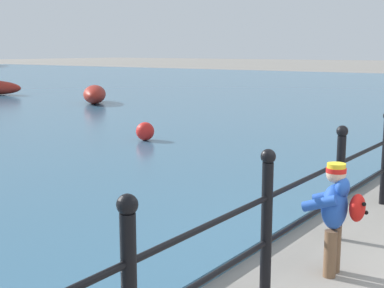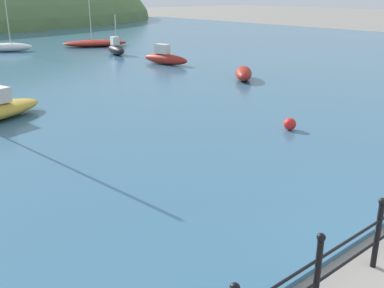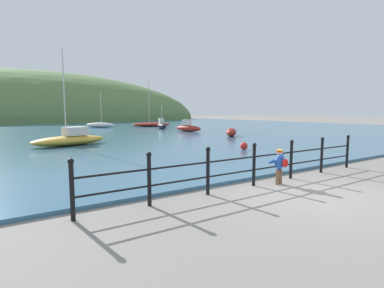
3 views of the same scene
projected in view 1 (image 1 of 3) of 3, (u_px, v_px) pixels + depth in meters
name	position (u px, v px, depth m)	size (l,w,h in m)	color
iron_railing	(267.00, 219.00, 4.22)	(9.76, 0.12, 1.21)	black
child_in_coat	(337.00, 208.00, 4.63)	(0.40, 0.54, 1.00)	brown
boat_far_left	(95.00, 94.00, 18.87)	(2.13, 2.09, 0.64)	maroon
mooring_buoy	(145.00, 131.00, 11.12)	(0.38, 0.38, 0.38)	red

